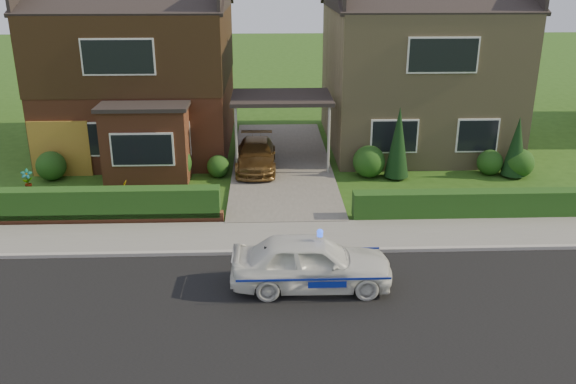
{
  "coord_description": "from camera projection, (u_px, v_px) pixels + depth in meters",
  "views": [
    {
      "loc": [
        -0.61,
        -12.03,
        7.47
      ],
      "look_at": [
        -0.03,
        3.5,
        1.65
      ],
      "focal_mm": 38.0,
      "sensor_mm": 36.0,
      "label": 1
    }
  ],
  "objects": [
    {
      "name": "conifer_b",
      "position": [
        516.0,
        149.0,
        22.42
      ],
      "size": [
        0.9,
        0.9,
        2.2
      ],
      "primitive_type": "cone",
      "color": "black",
      "rests_on": "ground"
    },
    {
      "name": "shrub_right_far",
      "position": [
        519.0,
        163.0,
        22.62
      ],
      "size": [
        1.08,
        1.08,
        1.08
      ],
      "primitive_type": "sphere",
      "color": "#123912",
      "rests_on": "ground"
    },
    {
      "name": "shrub_right_mid",
      "position": [
        490.0,
        162.0,
        22.89
      ],
      "size": [
        0.96,
        0.96,
        0.96
      ],
      "primitive_type": "sphere",
      "color": "#123912",
      "rests_on": "ground"
    },
    {
      "name": "shrub_left_near",
      "position": [
        218.0,
        166.0,
        22.65
      ],
      "size": [
        0.84,
        0.84,
        0.84
      ],
      "primitive_type": "sphere",
      "color": "#123912",
      "rests_on": "ground"
    },
    {
      "name": "shrub_right_near",
      "position": [
        369.0,
        162.0,
        22.59
      ],
      "size": [
        1.2,
        1.2,
        1.2
      ],
      "primitive_type": "sphere",
      "color": "#123912",
      "rests_on": "ground"
    },
    {
      "name": "driveway_car",
      "position": [
        256.0,
        155.0,
        23.19
      ],
      "size": [
        1.52,
        3.69,
        1.07
      ],
      "primitive_type": "imported",
      "rotation": [
        0.0,
        0.0,
        -0.01
      ],
      "color": "brown",
      "rests_on": "driveway"
    },
    {
      "name": "garage_door",
      "position": [
        60.0,
        149.0,
        22.56
      ],
      "size": [
        2.2,
        0.1,
        2.1
      ],
      "primitive_type": "cube",
      "color": "olive",
      "rests_on": "ground"
    },
    {
      "name": "road",
      "position": [
        295.0,
        313.0,
        13.9
      ],
      "size": [
        60.0,
        6.0,
        0.02
      ],
      "primitive_type": "cube",
      "color": "black",
      "rests_on": "ground"
    },
    {
      "name": "police_car",
      "position": [
        311.0,
        262.0,
        14.8
      ],
      "size": [
        3.61,
        3.95,
        1.5
      ],
      "rotation": [
        0.0,
        0.0,
        1.56
      ],
      "color": "silver",
      "rests_on": "ground"
    },
    {
      "name": "dwarf_wall",
      "position": [
        97.0,
        219.0,
        18.59
      ],
      "size": [
        7.7,
        0.25,
        0.36
      ],
      "primitive_type": "cube",
      "color": "brown",
      "rests_on": "ground"
    },
    {
      "name": "shrub_left_mid",
      "position": [
        174.0,
        163.0,
        22.23
      ],
      "size": [
        1.32,
        1.32,
        1.32
      ],
      "primitive_type": "sphere",
      "color": "#123912",
      "rests_on": "ground"
    },
    {
      "name": "conifer_a",
      "position": [
        398.0,
        145.0,
        22.2
      ],
      "size": [
        0.9,
        0.9,
        2.6
      ],
      "primitive_type": "cone",
      "color": "black",
      "rests_on": "ground"
    },
    {
      "name": "driveway",
      "position": [
        282.0,
        163.0,
        24.17
      ],
      "size": [
        3.8,
        12.0,
        0.12
      ],
      "primitive_type": "cube",
      "color": "#666059",
      "rests_on": "ground"
    },
    {
      "name": "sidewalk",
      "position": [
        288.0,
        236.0,
        17.72
      ],
      "size": [
        60.0,
        2.0,
        0.1
      ],
      "primitive_type": "cube",
      "color": "slate",
      "rests_on": "ground"
    },
    {
      "name": "carport_link",
      "position": [
        281.0,
        99.0,
        23.22
      ],
      "size": [
        3.8,
        3.0,
        2.77
      ],
      "color": "black",
      "rests_on": "ground"
    },
    {
      "name": "kerb",
      "position": [
        290.0,
        252.0,
        16.73
      ],
      "size": [
        60.0,
        0.16,
        0.12
      ],
      "primitive_type": "cube",
      "color": "#9E9993",
      "rests_on": "ground"
    },
    {
      "name": "house_right",
      "position": [
        416.0,
        60.0,
        25.91
      ],
      "size": [
        7.5,
        8.06,
        7.25
      ],
      "color": "#928159",
      "rests_on": "ground"
    },
    {
      "name": "potted_plant_c",
      "position": [
        103.0,
        205.0,
        19.19
      ],
      "size": [
        0.41,
        0.41,
        0.71
      ],
      "primitive_type": "imported",
      "rotation": [
        0.0,
        0.0,
        1.61
      ],
      "color": "gray",
      "rests_on": "ground"
    },
    {
      "name": "potted_plant_b",
      "position": [
        122.0,
        192.0,
        20.26
      ],
      "size": [
        0.53,
        0.51,
        0.75
      ],
      "primitive_type": "imported",
      "rotation": [
        0.0,
        0.0,
        0.96
      ],
      "color": "gray",
      "rests_on": "ground"
    },
    {
      "name": "shrub_left_far",
      "position": [
        51.0,
        166.0,
        22.3
      ],
      "size": [
        1.08,
        1.08,
        1.08
      ],
      "primitive_type": "sphere",
      "color": "#123912",
      "rests_on": "ground"
    },
    {
      "name": "potted_plant_a",
      "position": [
        27.0,
        180.0,
        21.33
      ],
      "size": [
        0.44,
        0.34,
        0.75
      ],
      "primitive_type": "imported",
      "rotation": [
        0.0,
        0.0,
        0.21
      ],
      "color": "gray",
      "rests_on": "ground"
    },
    {
      "name": "hedge_left",
      "position": [
        99.0,
        222.0,
        18.79
      ],
      "size": [
        7.5,
        0.55,
        0.9
      ],
      "primitive_type": "cube",
      "color": "#123912",
      "rests_on": "ground"
    },
    {
      "name": "hedge_right",
      "position": [
        471.0,
        218.0,
        19.11
      ],
      "size": [
        7.5,
        0.55,
        0.8
      ],
      "primitive_type": "cube",
      "color": "#123912",
      "rests_on": "ground"
    },
    {
      "name": "ground",
      "position": [
        295.0,
        313.0,
        13.9
      ],
      "size": [
        120.0,
        120.0,
        0.0
      ],
      "primitive_type": "plane",
      "color": "#254B14",
      "rests_on": "ground"
    },
    {
      "name": "house_left",
      "position": [
        141.0,
        58.0,
        25.37
      ],
      "size": [
        7.5,
        9.53,
        7.25
      ],
      "color": "brown",
      "rests_on": "ground"
    }
  ]
}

